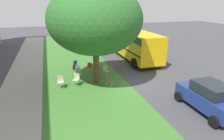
% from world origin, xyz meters
% --- Properties ---
extents(ground, '(80.00, 80.00, 0.00)m').
position_xyz_m(ground, '(0.00, 0.00, 0.00)').
color(ground, '#424247').
extents(grass_verge, '(48.00, 6.00, 0.01)m').
position_xyz_m(grass_verge, '(0.00, 3.20, 0.00)').
color(grass_verge, '#3D752D').
rests_on(grass_verge, ground).
extents(sidewalk_strip, '(48.00, 2.80, 0.01)m').
position_xyz_m(sidewalk_strip, '(0.00, 7.60, 0.00)').
color(sidewalk_strip, '#ADA89E').
rests_on(sidewalk_strip, ground).
extents(street_tree, '(6.43, 6.43, 6.92)m').
position_xyz_m(street_tree, '(1.36, 2.35, 4.54)').
color(street_tree, brown).
rests_on(street_tree, ground).
extents(chair_0, '(0.59, 0.58, 0.88)m').
position_xyz_m(chair_0, '(3.75, 2.31, 0.52)').
color(chair_0, '#B7332D').
rests_on(chair_0, ground).
extents(chair_1, '(0.47, 0.47, 0.88)m').
position_xyz_m(chair_1, '(1.23, 4.95, 0.52)').
color(chair_1, beige).
rests_on(chair_1, ground).
extents(chair_2, '(0.57, 0.57, 0.88)m').
position_xyz_m(chair_2, '(4.56, 3.40, 0.52)').
color(chair_2, '#335184').
rests_on(chair_2, ground).
extents(chair_3, '(0.58, 0.57, 0.88)m').
position_xyz_m(chair_3, '(2.46, 3.51, 0.52)').
color(chair_3, '#ADA393').
rests_on(chair_3, ground).
extents(chair_4, '(0.53, 0.52, 0.88)m').
position_xyz_m(chair_4, '(2.51, 1.33, 0.52)').
color(chair_4, '#ADA393').
rests_on(chair_4, ground).
extents(chair_5, '(0.57, 0.57, 0.88)m').
position_xyz_m(chair_5, '(4.31, 1.66, 0.52)').
color(chair_5, olive).
rests_on(chair_5, ground).
extents(chair_6, '(0.55, 0.55, 0.88)m').
position_xyz_m(chair_6, '(0.39, 1.74, 0.52)').
color(chair_6, brown).
rests_on(chair_6, ground).
extents(chair_7, '(0.59, 0.59, 0.88)m').
position_xyz_m(chair_7, '(3.51, 3.62, 0.52)').
color(chair_7, brown).
rests_on(chair_7, ground).
extents(chair_8, '(0.58, 0.57, 0.88)m').
position_xyz_m(chair_8, '(1.33, 3.83, 0.52)').
color(chair_8, beige).
rests_on(chair_8, ground).
extents(parked_car, '(3.70, 1.92, 1.65)m').
position_xyz_m(parked_car, '(-4.44, -2.51, 0.84)').
color(parked_car, navy).
rests_on(parked_car, ground).
extents(school_bus, '(10.40, 2.80, 2.88)m').
position_xyz_m(school_bus, '(7.53, -2.90, 1.76)').
color(school_bus, yellow).
rests_on(school_bus, ground).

